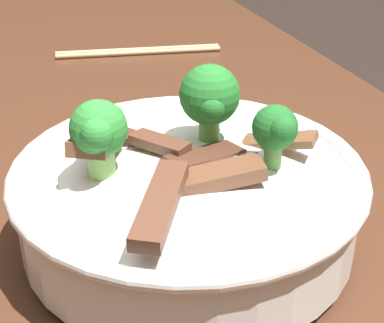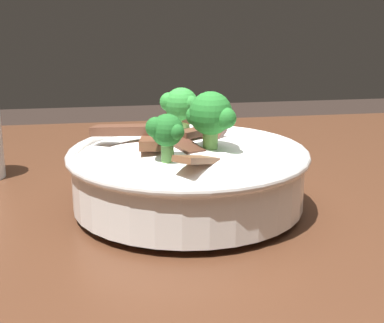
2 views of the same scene
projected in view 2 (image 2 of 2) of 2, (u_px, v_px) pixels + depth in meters
name	position (u px, v px, depth m)	size (l,w,h in m)	color
dining_table	(250.00, 278.00, 0.75)	(1.47, 0.80, 0.81)	#472819
rice_bowl	(188.00, 169.00, 0.61)	(0.26, 0.26, 0.13)	white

